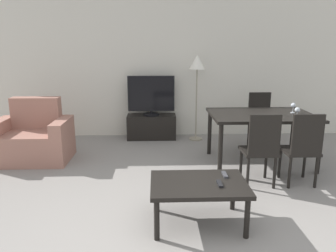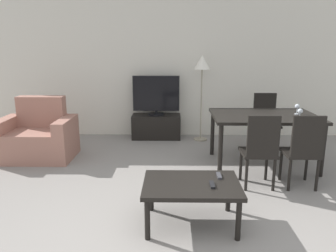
% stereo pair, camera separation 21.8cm
% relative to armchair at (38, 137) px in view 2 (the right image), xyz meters
% --- Properties ---
extents(wall_back, '(7.56, 0.06, 2.70)m').
position_rel_armchair_xyz_m(wall_back, '(1.88, 1.39, 1.03)').
color(wall_back, silver).
rests_on(wall_back, ground_plane).
extents(armchair, '(1.08, 0.75, 0.92)m').
position_rel_armchair_xyz_m(armchair, '(0.00, 0.00, 0.00)').
color(armchair, '#9E6B5B').
rests_on(armchair, ground_plane).
extents(tv_stand, '(0.89, 0.39, 0.44)m').
position_rel_armchair_xyz_m(tv_stand, '(1.76, 1.12, -0.10)').
color(tv_stand, black).
rests_on(tv_stand, ground_plane).
extents(tv, '(0.84, 0.30, 0.72)m').
position_rel_armchair_xyz_m(tv, '(1.76, 1.12, 0.48)').
color(tv, black).
rests_on(tv, tv_stand).
extents(coffee_table, '(0.91, 0.64, 0.43)m').
position_rel_armchair_xyz_m(coffee_table, '(2.24, -1.92, 0.06)').
color(coffee_table, black).
rests_on(coffee_table, ground_plane).
extents(dining_table, '(1.45, 1.00, 0.74)m').
position_rel_armchair_xyz_m(dining_table, '(3.34, -0.26, 0.35)').
color(dining_table, black).
rests_on(dining_table, ground_plane).
extents(dining_chair_near, '(0.40, 0.40, 0.92)m').
position_rel_armchair_xyz_m(dining_chair_near, '(3.09, -1.08, 0.18)').
color(dining_chair_near, black).
rests_on(dining_chair_near, ground_plane).
extents(dining_chair_far, '(0.40, 0.40, 0.92)m').
position_rel_armchair_xyz_m(dining_chair_far, '(3.60, 0.55, 0.18)').
color(dining_chair_far, black).
rests_on(dining_chair_far, ground_plane).
extents(dining_chair_near_right, '(0.40, 0.40, 0.92)m').
position_rel_armchair_xyz_m(dining_chair_near_right, '(3.60, -1.08, 0.18)').
color(dining_chair_near_right, black).
rests_on(dining_chair_near_right, ground_plane).
extents(floor_lamp, '(0.29, 0.29, 1.52)m').
position_rel_armchair_xyz_m(floor_lamp, '(2.57, 1.01, 0.97)').
color(floor_lamp, gray).
rests_on(floor_lamp, ground_plane).
extents(remote_primary, '(0.04, 0.15, 0.02)m').
position_rel_armchair_xyz_m(remote_primary, '(2.42, -1.98, 0.12)').
color(remote_primary, black).
rests_on(remote_primary, coffee_table).
extents(remote_secondary, '(0.04, 0.15, 0.02)m').
position_rel_armchair_xyz_m(remote_secondary, '(2.52, -1.76, 0.12)').
color(remote_secondary, '#38383D').
rests_on(remote_secondary, coffee_table).
extents(wine_glass_left, '(0.07, 0.07, 0.15)m').
position_rel_armchair_xyz_m(wine_glass_left, '(3.72, -0.57, 0.52)').
color(wine_glass_left, silver).
rests_on(wine_glass_left, dining_table).
extents(wine_glass_center, '(0.07, 0.07, 0.15)m').
position_rel_armchair_xyz_m(wine_glass_center, '(3.81, -0.23, 0.52)').
color(wine_glass_center, silver).
rests_on(wine_glass_center, dining_table).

